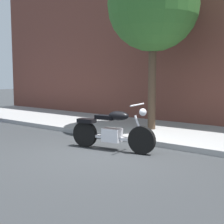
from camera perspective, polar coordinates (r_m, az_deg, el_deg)
ground_plane at (r=7.43m, az=-1.04°, el=-7.48°), size 60.00×60.00×0.00m
sidewalk at (r=9.89m, az=10.26°, el=-3.59°), size 20.63×3.33×0.14m
motorcycle at (r=7.73m, az=0.00°, el=-3.40°), size 2.18×0.73×1.15m
street_tree at (r=10.10m, az=7.26°, el=18.07°), size 2.72×2.72×5.20m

